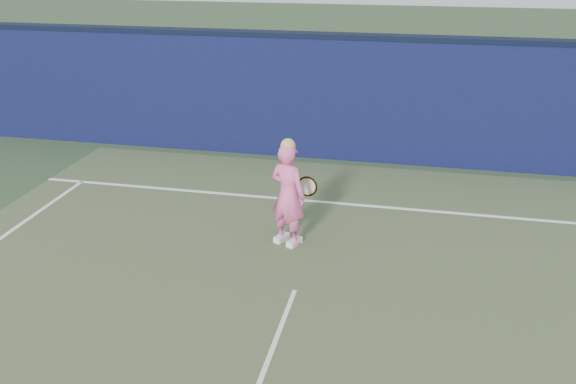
# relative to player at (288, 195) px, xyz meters

# --- Properties ---
(ground) EXTENTS (80.00, 80.00, 0.00)m
(ground) POSITION_rel_player_xyz_m (0.38, -2.34, -0.81)
(ground) COLOR #2B4228
(ground) RESTS_ON ground
(backstop_wall) EXTENTS (24.00, 0.40, 2.50)m
(backstop_wall) POSITION_rel_player_xyz_m (0.38, 4.16, 0.44)
(backstop_wall) COLOR #0C0F34
(backstop_wall) RESTS_ON ground
(wall_cap) EXTENTS (24.00, 0.42, 0.10)m
(wall_cap) POSITION_rel_player_xyz_m (0.38, 4.16, 1.74)
(wall_cap) COLOR black
(wall_cap) RESTS_ON backstop_wall
(player) EXTENTS (0.69, 0.59, 1.68)m
(player) POSITION_rel_player_xyz_m (0.00, 0.00, 0.00)
(player) COLOR pink
(player) RESTS_ON ground
(racket) EXTENTS (0.58, 0.23, 0.33)m
(racket) POSITION_rel_player_xyz_m (0.19, 0.41, -0.01)
(racket) COLOR black
(racket) RESTS_ON ground
(court_lines) EXTENTS (11.00, 12.04, 0.01)m
(court_lines) POSITION_rel_player_xyz_m (0.38, -2.67, -0.80)
(court_lines) COLOR white
(court_lines) RESTS_ON court_surface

